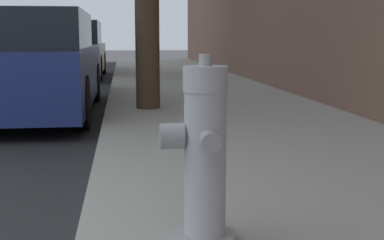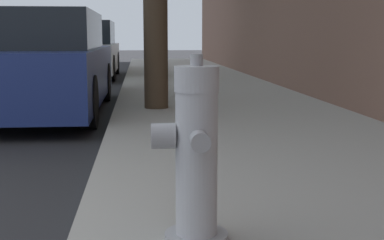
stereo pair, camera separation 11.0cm
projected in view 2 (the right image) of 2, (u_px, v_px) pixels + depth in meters
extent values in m
cylinder|color=#97979C|center=(196.00, 236.00, 2.41)|extent=(0.29, 0.29, 0.04)
cylinder|color=#B2B2B7|center=(196.00, 164.00, 2.36)|extent=(0.19, 0.19, 0.64)
cylinder|color=#B2B2B7|center=(197.00, 79.00, 2.30)|extent=(0.19, 0.19, 0.11)
cylinder|color=#97979C|center=(197.00, 60.00, 2.29)|extent=(0.06, 0.06, 0.05)
cylinder|color=#97979C|center=(200.00, 141.00, 2.20)|extent=(0.08, 0.09, 0.08)
cylinder|color=#97979C|center=(193.00, 130.00, 2.47)|extent=(0.08, 0.09, 0.08)
cylinder|color=#97979C|center=(163.00, 136.00, 2.32)|extent=(0.11, 0.11, 0.11)
cube|color=navy|center=(43.00, 75.00, 7.44)|extent=(1.65, 4.49, 0.73)
cube|color=black|center=(38.00, 30.00, 7.17)|extent=(1.52, 2.47, 0.50)
cylinder|color=black|center=(12.00, 83.00, 8.77)|extent=(0.20, 0.63, 0.63)
cylinder|color=black|center=(104.00, 82.00, 8.91)|extent=(0.20, 0.63, 0.63)
cylinder|color=black|center=(88.00, 102.00, 6.18)|extent=(0.20, 0.63, 0.63)
cube|color=silver|center=(84.00, 57.00, 14.00)|extent=(1.66, 4.28, 0.70)
cube|color=black|center=(83.00, 33.00, 13.73)|extent=(1.52, 2.35, 0.58)
cylinder|color=black|center=(63.00, 63.00, 15.26)|extent=(0.20, 0.63, 0.63)
cylinder|color=black|center=(115.00, 63.00, 15.40)|extent=(0.20, 0.63, 0.63)
cylinder|color=black|center=(47.00, 69.00, 12.65)|extent=(0.20, 0.63, 0.63)
cylinder|color=black|center=(111.00, 68.00, 12.79)|extent=(0.20, 0.63, 0.63)
cylinder|color=#423323|center=(154.00, 13.00, 12.10)|extent=(0.21, 0.21, 2.89)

